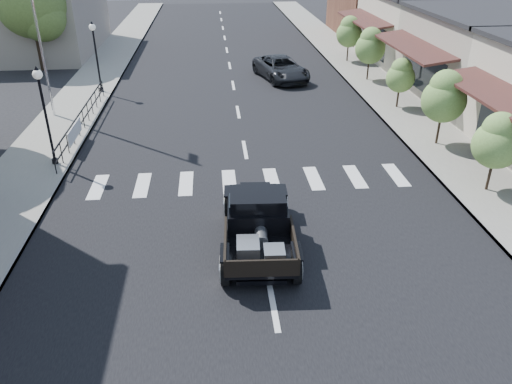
{
  "coord_description": "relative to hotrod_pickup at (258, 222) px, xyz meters",
  "views": [
    {
      "loc": [
        -1.31,
        -12.66,
        8.35
      ],
      "look_at": [
        -0.05,
        1.23,
        1.0
      ],
      "focal_mm": 35.0,
      "sensor_mm": 36.0,
      "label": 1
    }
  ],
  "objects": [
    {
      "name": "small_tree_c",
      "position": [
        8.43,
        12.08,
        0.51
      ],
      "size": [
        1.46,
        1.46,
        2.43
      ],
      "primitive_type": null,
      "color": "#5E863D",
      "rests_on": "sidewalk_right"
    },
    {
      "name": "second_car",
      "position": [
        3.18,
        18.49,
        -0.16
      ],
      "size": [
        3.5,
        5.41,
        1.39
      ],
      "primitive_type": "imported",
      "rotation": [
        0.0,
        0.0,
        0.26
      ],
      "color": "black",
      "rests_on": "ground"
    },
    {
      "name": "storefront_far",
      "position": [
        15.13,
        22.34,
        1.4
      ],
      "size": [
        10.0,
        9.0,
        4.5
      ],
      "primitive_type": "cube",
      "color": "beige",
      "rests_on": "ground"
    },
    {
      "name": "big_tree_far",
      "position": [
        -12.37,
        22.34,
        2.38
      ],
      "size": [
        4.4,
        4.4,
        6.46
      ],
      "primitive_type": null,
      "color": "#4D662C",
      "rests_on": "ground"
    },
    {
      "name": "small_tree_d",
      "position": [
        8.43,
        17.5,
        0.8
      ],
      "size": [
        1.8,
        1.8,
        3.01
      ],
      "primitive_type": null,
      "color": "#5E863D",
      "rests_on": "sidewalk_right"
    },
    {
      "name": "small_tree_a",
      "position": [
        8.43,
        2.65,
        0.67
      ],
      "size": [
        1.65,
        1.65,
        2.75
      ],
      "primitive_type": null,
      "color": "#5E863D",
      "rests_on": "sidewalk_right"
    },
    {
      "name": "hotrod_pickup",
      "position": [
        0.0,
        0.0,
        0.0
      ],
      "size": [
        2.53,
        5.02,
        1.7
      ],
      "primitive_type": null,
      "rotation": [
        0.0,
        0.0,
        -0.05
      ],
      "color": "black",
      "rests_on": "ground"
    },
    {
      "name": "lamp_post_c",
      "position": [
        -7.47,
        16.34,
        1.22
      ],
      "size": [
        0.36,
        0.36,
        3.84
      ],
      "primitive_type": null,
      "color": "black",
      "rests_on": "sidewalk_left"
    },
    {
      "name": "small_tree_b",
      "position": [
        8.43,
        7.02,
        0.83
      ],
      "size": [
        1.84,
        1.84,
        3.07
      ],
      "primitive_type": null,
      "color": "#5E863D",
      "rests_on": "sidewalk_right"
    },
    {
      "name": "road",
      "position": [
        0.13,
        15.34,
        -0.84
      ],
      "size": [
        14.0,
        80.0,
        0.02
      ],
      "primitive_type": "cube",
      "color": "black",
      "rests_on": "ground"
    },
    {
      "name": "road_markings",
      "position": [
        0.13,
        10.34,
        -0.85
      ],
      "size": [
        12.0,
        60.0,
        0.06
      ],
      "primitive_type": null,
      "color": "silver",
      "rests_on": "ground"
    },
    {
      "name": "railing",
      "position": [
        -7.17,
        10.34,
        -0.2
      ],
      "size": [
        0.08,
        10.0,
        1.0
      ],
      "primitive_type": null,
      "color": "black",
      "rests_on": "sidewalk_left"
    },
    {
      "name": "lamp_post_b",
      "position": [
        -7.47,
        6.34,
        1.22
      ],
      "size": [
        0.36,
        0.36,
        3.84
      ],
      "primitive_type": null,
      "color": "black",
      "rests_on": "sidewalk_left"
    },
    {
      "name": "banner",
      "position": [
        -7.09,
        8.34,
        -0.4
      ],
      "size": [
        0.04,
        2.2,
        0.6
      ],
      "primitive_type": null,
      "color": "silver",
      "rests_on": "sidewalk_left"
    },
    {
      "name": "sidewalk_right",
      "position": [
        8.63,
        15.34,
        -0.78
      ],
      "size": [
        3.0,
        80.0,
        0.15
      ],
      "primitive_type": "cube",
      "color": "gray",
      "rests_on": "ground"
    },
    {
      "name": "ground",
      "position": [
        0.13,
        0.34,
        -0.85
      ],
      "size": [
        120.0,
        120.0,
        0.0
      ],
      "primitive_type": "plane",
      "color": "black",
      "rests_on": "ground"
    },
    {
      "name": "small_tree_e",
      "position": [
        8.43,
        22.45,
        0.77
      ],
      "size": [
        1.76,
        1.76,
        2.93
      ],
      "primitive_type": null,
      "color": "#5E863D",
      "rests_on": "sidewalk_right"
    },
    {
      "name": "low_building_left",
      "position": [
        -14.87,
        28.34,
        1.65
      ],
      "size": [
        10.0,
        12.0,
        5.0
      ],
      "primitive_type": "cube",
      "color": "gray",
      "rests_on": "ground"
    },
    {
      "name": "sidewalk_left",
      "position": [
        -8.37,
        15.34,
        -0.78
      ],
      "size": [
        3.0,
        80.0,
        0.15
      ],
      "primitive_type": "cube",
      "color": "gray",
      "rests_on": "ground"
    }
  ]
}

